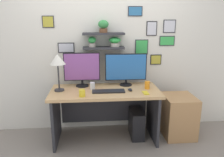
# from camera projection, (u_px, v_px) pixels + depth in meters

# --- Properties ---
(ground_plane) EXTENTS (8.00, 8.00, 0.00)m
(ground_plane) POSITION_uv_depth(u_px,v_px,m) (106.00, 139.00, 3.34)
(ground_plane) COLOR gray
(back_wall_assembly) EXTENTS (4.40, 0.24, 2.70)m
(back_wall_assembly) POSITION_uv_depth(u_px,v_px,m) (103.00, 43.00, 3.40)
(back_wall_assembly) COLOR silver
(back_wall_assembly) RESTS_ON ground
(desk) EXTENTS (1.50, 0.68, 0.75)m
(desk) POSITION_uv_depth(u_px,v_px,m) (105.00, 103.00, 3.25)
(desk) COLOR tan
(desk) RESTS_ON ground
(monitor_left) EXTENTS (0.52, 0.18, 0.49)m
(monitor_left) POSITION_uv_depth(u_px,v_px,m) (82.00, 69.00, 3.25)
(monitor_left) COLOR black
(monitor_left) RESTS_ON desk
(monitor_right) EXTENTS (0.61, 0.18, 0.47)m
(monitor_right) POSITION_uv_depth(u_px,v_px,m) (126.00, 68.00, 3.31)
(monitor_right) COLOR black
(monitor_right) RESTS_ON desk
(keyboard) EXTENTS (0.44, 0.14, 0.02)m
(keyboard) POSITION_uv_depth(u_px,v_px,m) (108.00, 91.00, 3.06)
(keyboard) COLOR black
(keyboard) RESTS_ON desk
(computer_mouse) EXTENTS (0.06, 0.09, 0.03)m
(computer_mouse) POSITION_uv_depth(u_px,v_px,m) (130.00, 90.00, 3.11)
(computer_mouse) COLOR black
(computer_mouse) RESTS_ON desk
(desk_lamp) EXTENTS (0.21, 0.21, 0.51)m
(desk_lamp) POSITION_uv_depth(u_px,v_px,m) (58.00, 61.00, 3.01)
(desk_lamp) COLOR #2D2D33
(desk_lamp) RESTS_ON desk
(cell_phone) EXTENTS (0.08, 0.14, 0.01)m
(cell_phone) POSITION_uv_depth(u_px,v_px,m) (146.00, 93.00, 3.01)
(cell_phone) COLOR yellow
(cell_phone) RESTS_ON desk
(coffee_mug) EXTENTS (0.08, 0.08, 0.09)m
(coffee_mug) POSITION_uv_depth(u_px,v_px,m) (82.00, 93.00, 2.88)
(coffee_mug) COLOR yellow
(coffee_mug) RESTS_ON desk
(pen_cup) EXTENTS (0.07, 0.07, 0.10)m
(pen_cup) POSITION_uv_depth(u_px,v_px,m) (92.00, 86.00, 3.16)
(pen_cup) COLOR white
(pen_cup) RESTS_ON desk
(water_cup) EXTENTS (0.07, 0.07, 0.11)m
(water_cup) POSITION_uv_depth(u_px,v_px,m) (147.00, 85.00, 3.18)
(water_cup) COLOR orange
(water_cup) RESTS_ON desk
(drawer_cabinet) EXTENTS (0.44, 0.50, 0.61)m
(drawer_cabinet) POSITION_uv_depth(u_px,v_px,m) (178.00, 116.00, 3.37)
(drawer_cabinet) COLOR tan
(drawer_cabinet) RESTS_ON ground
(computer_tower_right) EXTENTS (0.18, 0.40, 0.40)m
(computer_tower_right) POSITION_uv_depth(u_px,v_px,m) (136.00, 123.00, 3.37)
(computer_tower_right) COLOR black
(computer_tower_right) RESTS_ON ground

